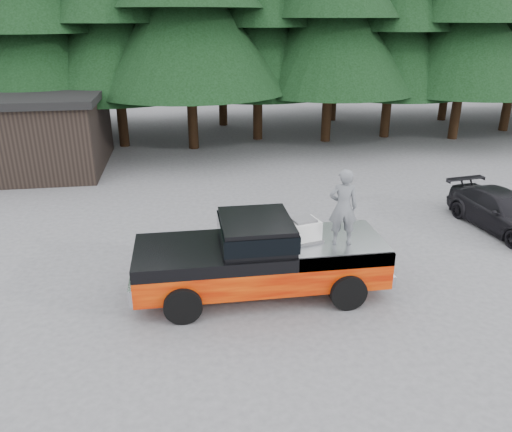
{
  "coord_description": "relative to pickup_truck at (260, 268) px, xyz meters",
  "views": [
    {
      "loc": [
        -1.62,
        -10.38,
        6.22
      ],
      "look_at": [
        -0.04,
        0.0,
        1.99
      ],
      "focal_mm": 35.0,
      "sensor_mm": 36.0,
      "label": 1
    }
  ],
  "objects": [
    {
      "name": "ground",
      "position": [
        -0.07,
        0.0,
        -0.67
      ],
      "size": [
        120.0,
        120.0,
        0.0
      ],
      "primitive_type": "plane",
      "color": "#515154",
      "rests_on": "ground"
    },
    {
      "name": "pickup_truck",
      "position": [
        0.0,
        0.0,
        0.0
      ],
      "size": [
        6.0,
        2.04,
        1.33
      ],
      "primitive_type": null,
      "color": "#E44F07",
      "rests_on": "ground"
    },
    {
      "name": "truck_cab",
      "position": [
        -0.1,
        0.0,
        0.96
      ],
      "size": [
        1.66,
        1.9,
        0.59
      ],
      "primitive_type": "cube",
      "color": "black",
      "rests_on": "pickup_truck"
    },
    {
      "name": "air_compressor",
      "position": [
        1.01,
        -0.04,
        0.9
      ],
      "size": [
        0.81,
        0.73,
        0.48
      ],
      "primitive_type": "cube",
      "rotation": [
        0.0,
        0.0,
        0.25
      ],
      "color": "silver",
      "rests_on": "pickup_truck"
    },
    {
      "name": "man_on_bed",
      "position": [
        1.83,
        -0.33,
        1.56
      ],
      "size": [
        0.71,
        0.52,
        1.79
      ],
      "primitive_type": "imported",
      "rotation": [
        0.0,
        0.0,
        2.99
      ],
      "color": "slate",
      "rests_on": "pickup_truck"
    },
    {
      "name": "parked_car",
      "position": [
        8.07,
        2.66,
        -0.08
      ],
      "size": [
        2.2,
        4.23,
        1.17
      ],
      "primitive_type": "imported",
      "rotation": [
        0.0,
        0.0,
        0.14
      ],
      "color": "black",
      "rests_on": "ground"
    },
    {
      "name": "utility_building",
      "position": [
        -9.07,
        12.0,
        1.0
      ],
      "size": [
        8.4,
        6.4,
        3.3
      ],
      "color": "black",
      "rests_on": "ground"
    }
  ]
}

